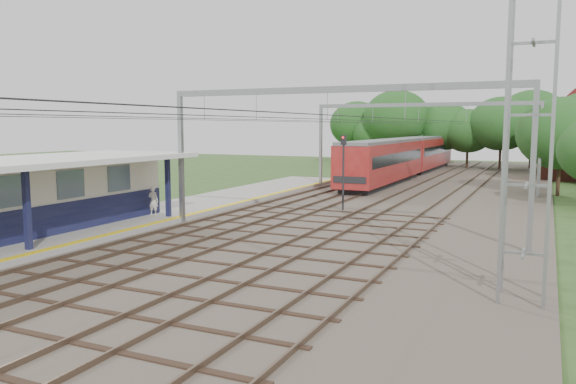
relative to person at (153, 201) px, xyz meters
The scene contains 10 objects.
ballast_bed 18.57m from the person, 54.00° to the left, with size 18.00×90.00×0.10m, color #473D33.
platform 1.52m from the person, 121.11° to the right, with size 5.00×52.00×0.35m, color gray.
yellow_stripe 2.08m from the person, 31.27° to the right, with size 0.45×52.00×0.01m, color yellow.
rail_tracks 17.22m from the person, 60.76° to the left, with size 11.80×88.00×0.15m.
catenary_system 15.18m from the person, 44.99° to the left, with size 17.22×88.00×7.00m.
lattice_pylon 20.73m from the person, 20.33° to the right, with size 1.30×1.30×12.00m.
tree_band 43.63m from the person, 75.70° to the left, with size 31.72×30.88×8.82m.
person is the anchor object (origin of this frame).
train 33.53m from the person, 79.00° to the left, with size 2.98×37.09×3.91m.
signal_post 11.39m from the person, 42.79° to the left, with size 0.37×0.33×4.65m.
Camera 1 is at (12.51, -9.41, 5.18)m, focal length 35.00 mm.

